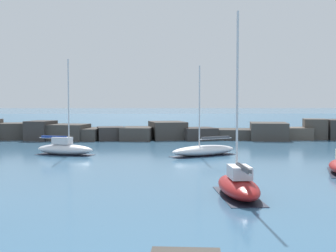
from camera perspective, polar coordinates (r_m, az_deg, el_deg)
name	(u,v)px	position (r m, az deg, el deg)	size (l,w,h in m)	color
open_sea_beyond	(160,120)	(119.44, -0.98, 0.74)	(400.00, 116.00, 0.01)	#2D5B7F
breakwater_jetty	(174,132)	(59.48, 0.69, -0.68)	(61.35, 7.37, 2.60)	brown
sailboat_moored_1	(65,148)	(43.70, -12.49, -2.66)	(5.83, 3.55, 8.69)	silver
sailboat_moored_3	(204,150)	(42.15, 4.40, -2.95)	(6.74, 5.10, 8.03)	white
sailboat_moored_8	(238,185)	(24.50, 8.58, -7.08)	(2.06, 5.65, 9.56)	maroon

